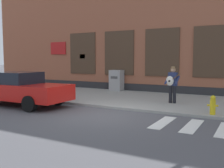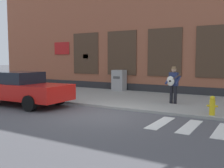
{
  "view_description": "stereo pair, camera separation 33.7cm",
  "coord_description": "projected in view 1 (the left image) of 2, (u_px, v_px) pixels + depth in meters",
  "views": [
    {
      "loc": [
        4.95,
        -8.45,
        2.09
      ],
      "look_at": [
        -0.48,
        1.46,
        1.03
      ],
      "focal_mm": 42.0,
      "sensor_mm": 36.0,
      "label": 1
    },
    {
      "loc": [
        5.24,
        -8.28,
        2.09
      ],
      "look_at": [
        -0.48,
        1.46,
        1.03
      ],
      "focal_mm": 42.0,
      "sensor_mm": 36.0,
      "label": 2
    }
  ],
  "objects": [
    {
      "name": "sidewalk",
      "position": [
        144.0,
        99.0,
        13.41
      ],
      "size": [
        28.0,
        5.65,
        0.1
      ],
      "color": "gray",
      "rests_on": "ground"
    },
    {
      "name": "fire_hydrant",
      "position": [
        213.0,
        105.0,
        9.47
      ],
      "size": [
        0.38,
        0.2,
        0.7
      ],
      "color": "gold",
      "rests_on": "sidewalk"
    },
    {
      "name": "building_backdrop",
      "position": [
        172.0,
        24.0,
        17.21
      ],
      "size": [
        28.0,
        4.06,
        8.79
      ],
      "color": "#99563D",
      "rests_on": "ground"
    },
    {
      "name": "busker",
      "position": [
        172.0,
        83.0,
        11.88
      ],
      "size": [
        0.71,
        0.54,
        1.67
      ],
      "color": "black",
      "rests_on": "sidewalk"
    },
    {
      "name": "red_car",
      "position": [
        21.0,
        89.0,
        11.83
      ],
      "size": [
        4.64,
        2.06,
        1.53
      ],
      "color": "red",
      "rests_on": "ground"
    },
    {
      "name": "ground_plane",
      "position": [
        105.0,
        115.0,
        9.94
      ],
      "size": [
        160.0,
        160.0,
        0.0
      ],
      "primitive_type": "plane",
      "color": "#4C4C51"
    },
    {
      "name": "utility_box",
      "position": [
        117.0,
        80.0,
        16.77
      ],
      "size": [
        0.79,
        0.68,
        1.32
      ],
      "color": "#9E9E9E",
      "rests_on": "sidewalk"
    }
  ]
}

